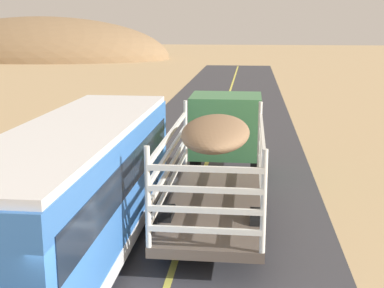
# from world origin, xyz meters

# --- Properties ---
(livestock_truck) EXTENTS (2.53, 9.70, 3.02)m
(livestock_truck) POSITION_xyz_m (0.79, 9.47, 1.79)
(livestock_truck) COLOR #3F7F4C
(livestock_truck) RESTS_ON road_surface
(bus) EXTENTS (2.54, 10.00, 3.21)m
(bus) POSITION_xyz_m (-2.23, 4.05, 1.75)
(bus) COLOR #3872C6
(bus) RESTS_ON road_surface
(distant_hill) EXTENTS (39.07, 22.90, 12.36)m
(distant_hill) POSITION_xyz_m (-29.97, 70.32, 0.00)
(distant_hill) COLOR #8D6E4C
(distant_hill) RESTS_ON ground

